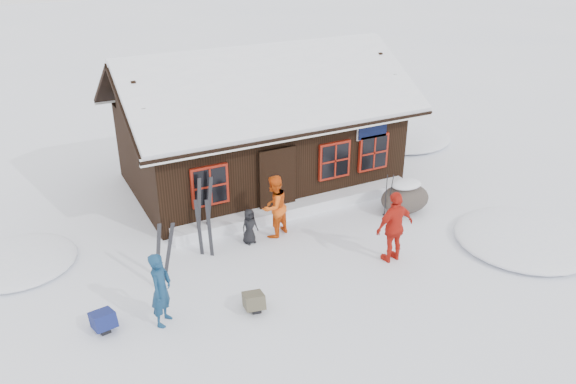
{
  "coord_description": "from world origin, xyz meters",
  "views": [
    {
      "loc": [
        -5.51,
        -10.59,
        7.6
      ],
      "look_at": [
        0.62,
        1.22,
        1.3
      ],
      "focal_mm": 35.0,
      "sensor_mm": 36.0,
      "label": 1
    }
  ],
  "objects_px": {
    "boulder": "(405,198)",
    "backpack_blue": "(104,323)",
    "skier_orange_left": "(274,206)",
    "backpack_olive": "(254,303)",
    "skier_teal": "(161,289)",
    "ski_pair_left": "(163,255)",
    "skier_orange_right": "(395,227)",
    "ski_poles": "(388,197)",
    "skier_crouched": "(249,226)"
  },
  "relations": [
    {
      "from": "boulder",
      "to": "backpack_olive",
      "type": "xyz_separation_m",
      "value": [
        -5.86,
        -2.25,
        -0.29
      ]
    },
    {
      "from": "boulder",
      "to": "skier_orange_left",
      "type": "bearing_deg",
      "value": 172.91
    },
    {
      "from": "skier_crouched",
      "to": "backpack_blue",
      "type": "height_order",
      "value": "skier_crouched"
    },
    {
      "from": "skier_teal",
      "to": "backpack_blue",
      "type": "height_order",
      "value": "skier_teal"
    },
    {
      "from": "backpack_olive",
      "to": "skier_crouched",
      "type": "bearing_deg",
      "value": 79.48
    },
    {
      "from": "boulder",
      "to": "backpack_olive",
      "type": "height_order",
      "value": "boulder"
    },
    {
      "from": "skier_crouched",
      "to": "backpack_blue",
      "type": "distance_m",
      "value": 4.55
    },
    {
      "from": "skier_orange_right",
      "to": "ski_poles",
      "type": "relative_size",
      "value": 1.38
    },
    {
      "from": "skier_orange_left",
      "to": "skier_orange_right",
      "type": "xyz_separation_m",
      "value": [
        2.08,
        -2.48,
        0.06
      ]
    },
    {
      "from": "skier_teal",
      "to": "backpack_blue",
      "type": "relative_size",
      "value": 2.83
    },
    {
      "from": "backpack_blue",
      "to": "backpack_olive",
      "type": "height_order",
      "value": "backpack_blue"
    },
    {
      "from": "skier_orange_right",
      "to": "ski_pair_left",
      "type": "relative_size",
      "value": 1.18
    },
    {
      "from": "skier_orange_right",
      "to": "skier_crouched",
      "type": "distance_m",
      "value": 3.75
    },
    {
      "from": "skier_crouched",
      "to": "backpack_blue",
      "type": "bearing_deg",
      "value": -168.54
    },
    {
      "from": "ski_pair_left",
      "to": "skier_crouched",
      "type": "bearing_deg",
      "value": 8.04
    },
    {
      "from": "skier_teal",
      "to": "skier_crouched",
      "type": "height_order",
      "value": "skier_teal"
    },
    {
      "from": "skier_orange_left",
      "to": "ski_pair_left",
      "type": "bearing_deg",
      "value": -10.71
    },
    {
      "from": "skier_teal",
      "to": "ski_pair_left",
      "type": "distance_m",
      "value": 1.53
    },
    {
      "from": "skier_orange_left",
      "to": "skier_orange_right",
      "type": "relative_size",
      "value": 0.93
    },
    {
      "from": "backpack_blue",
      "to": "backpack_olive",
      "type": "distance_m",
      "value": 3.16
    },
    {
      "from": "skier_orange_left",
      "to": "backpack_blue",
      "type": "relative_size",
      "value": 2.94
    },
    {
      "from": "skier_orange_right",
      "to": "ski_poles",
      "type": "bearing_deg",
      "value": -126.3
    },
    {
      "from": "skier_teal",
      "to": "skier_orange_left",
      "type": "relative_size",
      "value": 0.96
    },
    {
      "from": "skier_orange_left",
      "to": "backpack_olive",
      "type": "xyz_separation_m",
      "value": [
        -1.85,
        -2.75,
        -0.72
      ]
    },
    {
      "from": "skier_crouched",
      "to": "boulder",
      "type": "distance_m",
      "value": 4.79
    },
    {
      "from": "skier_orange_left",
      "to": "ski_poles",
      "type": "height_order",
      "value": "skier_orange_left"
    },
    {
      "from": "backpack_olive",
      "to": "backpack_blue",
      "type": "bearing_deg",
      "value": 176.46
    },
    {
      "from": "backpack_blue",
      "to": "skier_teal",
      "type": "bearing_deg",
      "value": -24.29
    },
    {
      "from": "ski_pair_left",
      "to": "backpack_blue",
      "type": "relative_size",
      "value": 2.68
    },
    {
      "from": "skier_crouched",
      "to": "ski_pair_left",
      "type": "distance_m",
      "value": 2.63
    },
    {
      "from": "ski_poles",
      "to": "backpack_olive",
      "type": "distance_m",
      "value": 5.67
    },
    {
      "from": "skier_orange_right",
      "to": "skier_orange_left",
      "type": "bearing_deg",
      "value": -53.24
    },
    {
      "from": "skier_orange_right",
      "to": "backpack_blue",
      "type": "distance_m",
      "value": 7.04
    },
    {
      "from": "skier_orange_left",
      "to": "backpack_blue",
      "type": "distance_m",
      "value": 5.31
    },
    {
      "from": "skier_crouched",
      "to": "boulder",
      "type": "relative_size",
      "value": 0.65
    },
    {
      "from": "backpack_blue",
      "to": "backpack_olive",
      "type": "relative_size",
      "value": 1.05
    },
    {
      "from": "skier_crouched",
      "to": "skier_orange_right",
      "type": "bearing_deg",
      "value": -53.02
    },
    {
      "from": "ski_pair_left",
      "to": "backpack_blue",
      "type": "height_order",
      "value": "ski_pair_left"
    },
    {
      "from": "skier_crouched",
      "to": "backpack_olive",
      "type": "relative_size",
      "value": 1.74
    },
    {
      "from": "boulder",
      "to": "backpack_blue",
      "type": "bearing_deg",
      "value": -170.96
    },
    {
      "from": "skier_orange_left",
      "to": "ski_poles",
      "type": "bearing_deg",
      "value": 146.01
    },
    {
      "from": "skier_crouched",
      "to": "backpack_olive",
      "type": "bearing_deg",
      "value": -124.8
    },
    {
      "from": "skier_crouched",
      "to": "boulder",
      "type": "xyz_separation_m",
      "value": [
        4.77,
        -0.43,
        -0.05
      ]
    },
    {
      "from": "skier_orange_right",
      "to": "skier_crouched",
      "type": "height_order",
      "value": "skier_orange_right"
    },
    {
      "from": "boulder",
      "to": "backpack_blue",
      "type": "relative_size",
      "value": 2.54
    },
    {
      "from": "skier_teal",
      "to": "backpack_blue",
      "type": "xyz_separation_m",
      "value": [
        -1.18,
        0.36,
        -0.68
      ]
    },
    {
      "from": "skier_teal",
      "to": "backpack_olive",
      "type": "relative_size",
      "value": 2.96
    },
    {
      "from": "skier_teal",
      "to": "ski_poles",
      "type": "height_order",
      "value": "skier_teal"
    },
    {
      "from": "ski_pair_left",
      "to": "backpack_blue",
      "type": "distance_m",
      "value": 2.06
    },
    {
      "from": "backpack_olive",
      "to": "ski_poles",
      "type": "bearing_deg",
      "value": 34.68
    }
  ]
}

